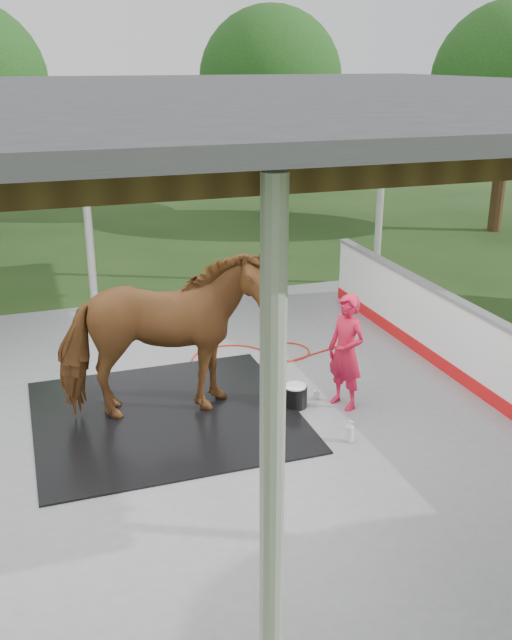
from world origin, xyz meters
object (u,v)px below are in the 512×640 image
object	(u,v)px
horse	(162,337)
handler	(346,352)
dasher_board	(464,345)
wash_bucket	(295,396)

from	to	relation	value
horse	handler	world-z (taller)	horse
dasher_board	horse	bearing A→B (deg)	176.06
horse	dasher_board	bearing A→B (deg)	-89.43
handler	wash_bucket	distance (m)	0.90
dasher_board	horse	size ratio (longest dim) A/B	3.13
handler	wash_bucket	bearing A→B (deg)	-129.28
horse	wash_bucket	distance (m)	1.95
dasher_board	wash_bucket	size ratio (longest dim) A/B	24.68
horse	handler	xyz separation A→B (m)	(2.31, -0.46, -0.34)
dasher_board	wash_bucket	bearing A→B (deg)	179.57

